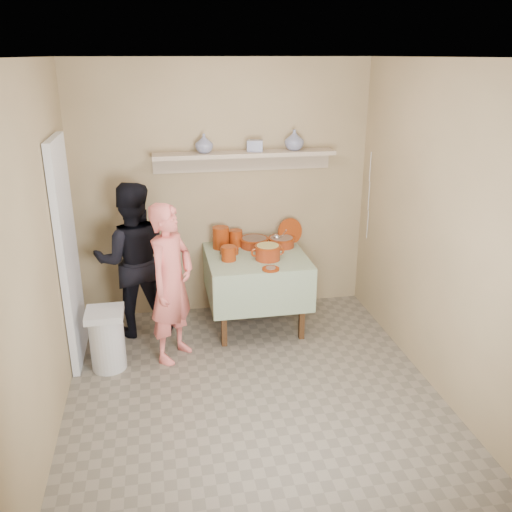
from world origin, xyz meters
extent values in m
plane|color=#756B5C|center=(0.00, 0.00, 0.00)|extent=(3.50, 3.50, 0.00)
cube|color=silver|center=(-1.46, 0.95, 1.00)|extent=(0.06, 0.70, 2.00)
cylinder|color=maroon|center=(-0.07, 1.54, 0.87)|extent=(0.17, 0.17, 0.22)
cylinder|color=maroon|center=(0.09, 1.58, 0.85)|extent=(0.14, 0.14, 0.17)
cylinder|color=maroon|center=(-0.04, 1.18, 0.83)|extent=(0.14, 0.14, 0.14)
cylinder|color=maroon|center=(0.00, 1.37, 0.79)|extent=(0.18, 0.18, 0.05)
cylinder|color=maroon|center=(0.67, 1.59, 0.88)|extent=(0.29, 0.15, 0.27)
imported|color=navy|center=(0.70, 1.64, 1.82)|extent=(0.20, 0.20, 0.20)
imported|color=navy|center=(-0.19, 1.64, 1.81)|extent=(0.23, 0.23, 0.18)
cube|color=navy|center=(0.30, 1.63, 1.77)|extent=(0.17, 0.14, 0.11)
imported|color=#EC6D65|center=(-0.60, 0.79, 0.73)|extent=(0.60, 0.63, 1.46)
imported|color=black|center=(-0.94, 1.36, 0.76)|extent=(0.75, 0.58, 1.52)
cube|color=tan|center=(0.00, 1.76, 1.30)|extent=(3.00, 0.02, 2.60)
cube|color=tan|center=(0.00, -1.76, 1.30)|extent=(3.00, 0.02, 2.60)
cube|color=tan|center=(-1.51, 0.00, 1.30)|extent=(0.02, 3.50, 2.60)
cube|color=tan|center=(1.51, 0.00, 1.30)|extent=(0.02, 3.50, 2.60)
cube|color=silver|center=(0.00, 0.00, 2.61)|extent=(3.00, 3.50, 0.02)
cube|color=#4C2D16|center=(-0.13, 0.90, 0.35)|extent=(0.05, 0.05, 0.71)
cube|color=#4C2D16|center=(0.63, 0.90, 0.35)|extent=(0.05, 0.05, 0.71)
cube|color=#4C2D16|center=(-0.13, 1.66, 0.35)|extent=(0.05, 0.05, 0.71)
cube|color=#4C2D16|center=(0.63, 1.66, 0.35)|extent=(0.05, 0.05, 0.71)
cube|color=#4C2D16|center=(0.25, 1.28, 0.73)|extent=(0.90, 0.90, 0.04)
cube|color=#2A591E|center=(0.25, 1.28, 0.76)|extent=(0.96, 0.96, 0.01)
cube|color=#2A591E|center=(0.25, 0.80, 0.54)|extent=(0.96, 0.01, 0.44)
cube|color=#2A591E|center=(0.25, 1.76, 0.54)|extent=(0.96, 0.01, 0.44)
cube|color=#2A591E|center=(-0.23, 1.28, 0.54)|extent=(0.01, 0.96, 0.44)
cube|color=#2A591E|center=(0.73, 1.28, 0.54)|extent=(0.01, 0.96, 0.44)
cylinder|color=maroon|center=(0.28, 1.51, 0.81)|extent=(0.28, 0.28, 0.09)
cylinder|color=maroon|center=(0.28, 1.51, 0.85)|extent=(0.30, 0.30, 0.01)
cylinder|color=brown|center=(0.28, 1.51, 0.83)|extent=(0.25, 0.25, 0.05)
cylinder|color=maroon|center=(0.55, 1.48, 0.81)|extent=(0.26, 0.26, 0.09)
cylinder|color=maroon|center=(0.55, 1.48, 0.85)|extent=(0.28, 0.28, 0.01)
cylinder|color=#8C6B54|center=(0.55, 1.48, 0.83)|extent=(0.23, 0.23, 0.05)
cylinder|color=silver|center=(0.54, 1.34, 0.94)|extent=(0.01, 0.22, 0.16)
sphere|color=silver|center=(0.50, 1.46, 0.87)|extent=(0.07, 0.07, 0.07)
cylinder|color=maroon|center=(0.34, 1.14, 0.83)|extent=(0.24, 0.24, 0.14)
cylinder|color=maroon|center=(0.34, 1.14, 0.90)|extent=(0.25, 0.25, 0.01)
cylinder|color=tan|center=(0.34, 1.14, 0.88)|extent=(0.21, 0.21, 0.05)
torus|color=maroon|center=(0.22, 1.14, 0.84)|extent=(0.09, 0.02, 0.09)
torus|color=maroon|center=(0.46, 1.14, 0.84)|extent=(0.09, 0.02, 0.09)
cylinder|color=maroon|center=(0.31, 0.86, 0.77)|extent=(0.16, 0.16, 0.02)
cylinder|color=#8C6B54|center=(0.31, 0.86, 0.78)|extent=(0.09, 0.09, 0.01)
cube|color=tan|center=(0.20, 1.62, 1.70)|extent=(1.80, 0.25, 0.04)
cube|color=tan|center=(0.20, 1.74, 1.60)|extent=(1.80, 0.02, 0.18)
cylinder|color=silver|center=(-1.18, 0.70, 0.25)|extent=(0.30, 0.30, 0.50)
cube|color=silver|center=(-1.18, 0.70, 0.53)|extent=(0.32, 0.32, 0.06)
cylinder|color=silver|center=(1.47, 1.50, 1.55)|extent=(0.01, 0.01, 0.30)
cylinder|color=silver|center=(1.47, 1.48, 1.25)|extent=(0.01, 0.01, 0.30)
cylinder|color=silver|center=(1.47, 1.46, 0.95)|extent=(0.01, 0.01, 0.30)
camera|label=1|loc=(-0.67, -3.64, 2.62)|focal=38.00mm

